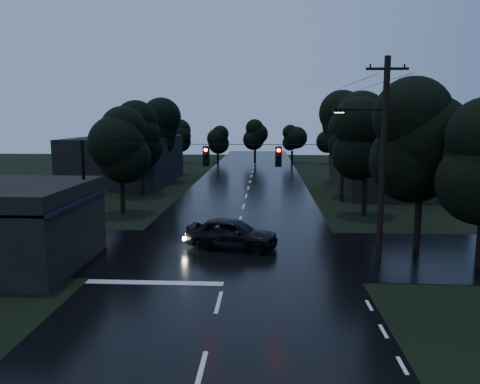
# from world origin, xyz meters

# --- Properties ---
(ground) EXTENTS (160.00, 160.00, 0.00)m
(ground) POSITION_xyz_m (0.00, 0.00, 0.00)
(ground) COLOR black
(ground) RESTS_ON ground
(main_road) EXTENTS (12.00, 120.00, 0.02)m
(main_road) POSITION_xyz_m (0.00, 30.00, 0.00)
(main_road) COLOR black
(main_road) RESTS_ON ground
(cross_street) EXTENTS (60.00, 9.00, 0.02)m
(cross_street) POSITION_xyz_m (0.00, 12.00, 0.00)
(cross_street) COLOR black
(cross_street) RESTS_ON ground
(building_far_right) EXTENTS (10.00, 14.00, 4.40)m
(building_far_right) POSITION_xyz_m (14.00, 34.00, 2.20)
(building_far_right) COLOR black
(building_far_right) RESTS_ON ground
(building_far_left) EXTENTS (10.00, 16.00, 5.00)m
(building_far_left) POSITION_xyz_m (-14.00, 40.00, 2.50)
(building_far_left) COLOR black
(building_far_left) RESTS_ON ground
(utility_pole_main) EXTENTS (3.50, 0.30, 10.00)m
(utility_pole_main) POSITION_xyz_m (7.41, 11.00, 5.26)
(utility_pole_main) COLOR black
(utility_pole_main) RESTS_ON ground
(utility_pole_far) EXTENTS (2.00, 0.30, 7.50)m
(utility_pole_far) POSITION_xyz_m (8.30, 28.00, 3.88)
(utility_pole_far) COLOR black
(utility_pole_far) RESTS_ON ground
(anchor_pole_left) EXTENTS (0.18, 0.18, 6.00)m
(anchor_pole_left) POSITION_xyz_m (-7.50, 11.00, 3.00)
(anchor_pole_left) COLOR black
(anchor_pole_left) RESTS_ON ground
(span_signals) EXTENTS (15.00, 0.37, 1.12)m
(span_signals) POSITION_xyz_m (0.56, 10.99, 5.24)
(span_signals) COLOR black
(span_signals) RESTS_ON ground
(tree_corner_near) EXTENTS (4.48, 4.48, 9.44)m
(tree_corner_near) POSITION_xyz_m (10.00, 13.00, 5.99)
(tree_corner_near) COLOR black
(tree_corner_near) RESTS_ON ground
(tree_left_a) EXTENTS (3.92, 3.92, 8.26)m
(tree_left_a) POSITION_xyz_m (-9.00, 22.00, 5.24)
(tree_left_a) COLOR black
(tree_left_a) RESTS_ON ground
(tree_left_b) EXTENTS (4.20, 4.20, 8.85)m
(tree_left_b) POSITION_xyz_m (-9.60, 30.00, 5.62)
(tree_left_b) COLOR black
(tree_left_b) RESTS_ON ground
(tree_left_c) EXTENTS (4.48, 4.48, 9.44)m
(tree_left_c) POSITION_xyz_m (-10.20, 40.00, 5.99)
(tree_left_c) COLOR black
(tree_left_c) RESTS_ON ground
(tree_right_a) EXTENTS (4.20, 4.20, 8.85)m
(tree_right_a) POSITION_xyz_m (9.00, 22.00, 5.62)
(tree_right_a) COLOR black
(tree_right_a) RESTS_ON ground
(tree_right_b) EXTENTS (4.48, 4.48, 9.44)m
(tree_right_b) POSITION_xyz_m (9.60, 30.00, 5.99)
(tree_right_b) COLOR black
(tree_right_b) RESTS_ON ground
(tree_right_c) EXTENTS (4.76, 4.76, 10.03)m
(tree_right_c) POSITION_xyz_m (10.20, 40.00, 6.37)
(tree_right_c) COLOR black
(tree_right_c) RESTS_ON ground
(car) EXTENTS (5.34, 3.05, 1.71)m
(car) POSITION_xyz_m (-0.04, 12.70, 0.86)
(car) COLOR black
(car) RESTS_ON ground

